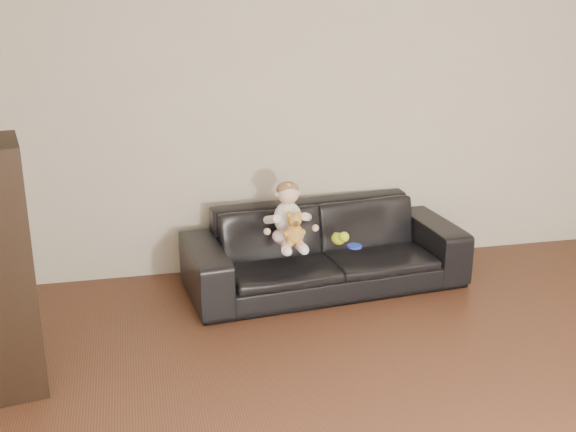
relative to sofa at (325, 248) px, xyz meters
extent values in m
plane|color=beige|center=(0.13, 0.50, 0.99)|extent=(5.00, 0.00, 5.00)
imported|color=black|center=(0.00, 0.00, 0.00)|extent=(2.18, 1.03, 0.62)
ellipsoid|color=white|center=(-0.31, -0.10, 0.16)|extent=(0.25, 0.22, 0.13)
ellipsoid|color=white|center=(-0.31, -0.09, 0.30)|extent=(0.21, 0.17, 0.25)
sphere|color=beige|center=(-0.31, -0.10, 0.49)|extent=(0.17, 0.17, 0.16)
ellipsoid|color=#8C603F|center=(-0.31, -0.09, 0.52)|extent=(0.17, 0.17, 0.11)
cylinder|color=white|center=(-0.36, -0.25, 0.14)|extent=(0.08, 0.20, 0.08)
cylinder|color=white|center=(-0.26, -0.25, 0.14)|extent=(0.08, 0.20, 0.08)
sphere|color=white|center=(-0.37, -0.36, 0.14)|extent=(0.07, 0.07, 0.07)
sphere|color=white|center=(-0.25, -0.36, 0.14)|extent=(0.07, 0.07, 0.07)
cylinder|color=white|center=(-0.44, -0.14, 0.31)|extent=(0.07, 0.17, 0.11)
cylinder|color=white|center=(-0.18, -0.14, 0.31)|extent=(0.07, 0.17, 0.11)
ellipsoid|color=#C18937|center=(-0.30, -0.25, 0.23)|extent=(0.15, 0.13, 0.15)
sphere|color=#C18937|center=(-0.30, -0.27, 0.34)|extent=(0.12, 0.12, 0.10)
sphere|color=#C18937|center=(-0.34, -0.26, 0.38)|extent=(0.05, 0.05, 0.04)
sphere|color=#C18937|center=(-0.26, -0.26, 0.38)|extent=(0.05, 0.05, 0.04)
sphere|color=#593819|center=(-0.30, -0.32, 0.33)|extent=(0.05, 0.05, 0.04)
ellipsoid|color=#BDE31A|center=(0.05, -0.18, 0.14)|extent=(0.12, 0.14, 0.09)
sphere|color=orange|center=(0.04, -0.15, 0.13)|extent=(0.07, 0.07, 0.07)
cylinder|color=#1B34D9|center=(0.15, -0.27, 0.10)|extent=(0.14, 0.14, 0.02)
camera|label=1|loc=(-1.39, -4.97, 1.99)|focal=45.00mm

